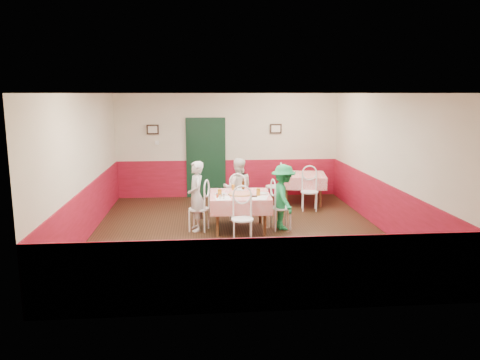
{
  "coord_description": "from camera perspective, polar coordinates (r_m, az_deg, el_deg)",
  "views": [
    {
      "loc": [
        -0.78,
        -9.12,
        2.8
      ],
      "look_at": [
        0.04,
        0.24,
        1.05
      ],
      "focal_mm": 35.0,
      "sensor_mm": 36.0,
      "label": 1
    }
  ],
  "objects": [
    {
      "name": "main_table",
      "position": [
        9.71,
        0.0,
        -3.92
      ],
      "size": [
        1.26,
        1.26,
        0.77
      ],
      "primitive_type": "cube",
      "rotation": [
        0.0,
        0.0,
        -0.03
      ],
      "color": "red",
      "rests_on": "ground"
    },
    {
      "name": "chair_left",
      "position": [
        9.68,
        -5.04,
        -3.54
      ],
      "size": [
        0.52,
        0.52,
        0.9
      ],
      "primitive_type": null,
      "rotation": [
        0.0,
        0.0,
        -1.85
      ],
      "color": "white",
      "rests_on": "ground"
    },
    {
      "name": "chair_second_a",
      "position": [
        11.99,
        4.16,
        -0.79
      ],
      "size": [
        0.48,
        0.48,
        0.9
      ],
      "primitive_type": null,
      "rotation": [
        0.0,
        0.0,
        -1.73
      ],
      "color": "white",
      "rests_on": "ground"
    },
    {
      "name": "wainscot_back",
      "position": [
        12.84,
        -1.46,
        0.22
      ],
      "size": [
        6.0,
        0.03,
        1.0
      ],
      "primitive_type": "cube",
      "color": "maroon",
      "rests_on": "ground"
    },
    {
      "name": "second_table",
      "position": [
        12.14,
        7.65,
        -1.07
      ],
      "size": [
        1.29,
        1.29,
        0.77
      ],
      "primitive_type": "cube",
      "rotation": [
        0.0,
        0.0,
        -0.16
      ],
      "color": "red",
      "rests_on": "ground"
    },
    {
      "name": "wallet",
      "position": [
        9.34,
        1.76,
        -2.01
      ],
      "size": [
        0.11,
        0.09,
        0.02
      ],
      "primitive_type": "cube",
      "rotation": [
        0.0,
        0.0,
        -0.03
      ],
      "color": "black",
      "rests_on": "main_table"
    },
    {
      "name": "chair_far",
      "position": [
        10.52,
        -0.25,
        -2.37
      ],
      "size": [
        0.47,
        0.47,
        0.9
      ],
      "primitive_type": null,
      "rotation": [
        0.0,
        0.0,
        3.0
      ],
      "color": "white",
      "rests_on": "ground"
    },
    {
      "name": "wainscot_front",
      "position": [
        6.14,
        2.68,
        -11.47
      ],
      "size": [
        6.0,
        0.03,
        1.0
      ],
      "primitive_type": "cube",
      "color": "maroon",
      "rests_on": "ground"
    },
    {
      "name": "shaker_b",
      "position": [
        9.15,
        -1.99,
        -2.06
      ],
      "size": [
        0.04,
        0.04,
        0.09
      ],
      "primitive_type": "cylinder",
      "rotation": [
        0.0,
        0.0,
        -0.03
      ],
      "color": "silver",
      "rests_on": "main_table"
    },
    {
      "name": "plate_far",
      "position": [
        10.01,
        -0.11,
        -1.17
      ],
      "size": [
        0.26,
        0.26,
        0.01
      ],
      "primitive_type": "cylinder",
      "rotation": [
        0.0,
        0.0,
        -0.03
      ],
      "color": "white",
      "rests_on": "main_table"
    },
    {
      "name": "front_wall",
      "position": [
        5.85,
        2.77,
        -3.32
      ],
      "size": [
        6.0,
        0.1,
        2.8
      ],
      "primitive_type": "cube",
      "color": "beige",
      "rests_on": "ground"
    },
    {
      "name": "plate_right",
      "position": [
        9.64,
        2.64,
        -1.63
      ],
      "size": [
        0.26,
        0.26,
        0.01
      ],
      "primitive_type": "cylinder",
      "rotation": [
        0.0,
        0.0,
        -0.03
      ],
      "color": "white",
      "rests_on": "main_table"
    },
    {
      "name": "door",
      "position": [
        12.7,
        -4.17,
        2.6
      ],
      "size": [
        0.96,
        0.06,
        2.1
      ],
      "primitive_type": "cube",
      "color": "black",
      "rests_on": "ground"
    },
    {
      "name": "picture_left",
      "position": [
        12.67,
        -10.6,
        6.07
      ],
      "size": [
        0.32,
        0.03,
        0.26
      ],
      "primitive_type": "cube",
      "color": "black",
      "rests_on": "back_wall"
    },
    {
      "name": "glass_a",
      "position": [
        9.36,
        -2.49,
        -1.58
      ],
      "size": [
        0.08,
        0.08,
        0.15
      ],
      "primitive_type": "cylinder",
      "rotation": [
        0.0,
        0.0,
        -0.03
      ],
      "color": "#BF7219",
      "rests_on": "main_table"
    },
    {
      "name": "right_wall",
      "position": [
        9.97,
        17.31,
        2.0
      ],
      "size": [
        0.1,
        7.0,
        2.8
      ],
      "primitive_type": "cube",
      "color": "beige",
      "rests_on": "ground"
    },
    {
      "name": "ceiling",
      "position": [
        9.16,
        -0.15,
        10.55
      ],
      "size": [
        7.0,
        7.0,
        0.0
      ],
      "primitive_type": "plane",
      "color": "white",
      "rests_on": "back_wall"
    },
    {
      "name": "menu_left",
      "position": [
        9.23,
        -2.12,
        -2.22
      ],
      "size": [
        0.34,
        0.43,
        0.0
      ],
      "primitive_type": "cube",
      "rotation": [
        0.0,
        0.0,
        0.11
      ],
      "color": "white",
      "rests_on": "main_table"
    },
    {
      "name": "pizza",
      "position": [
        9.55,
        0.04,
        -1.7
      ],
      "size": [
        0.5,
        0.5,
        0.03
      ],
      "primitive_type": "cylinder",
      "rotation": [
        0.0,
        0.0,
        -0.03
      ],
      "color": "#B74723",
      "rests_on": "main_table"
    },
    {
      "name": "diner_far",
      "position": [
        10.51,
        -0.26,
        -1.05
      ],
      "size": [
        0.71,
        0.57,
        1.37
      ],
      "primitive_type": "imported",
      "rotation": [
        0.0,
        0.0,
        3.07
      ],
      "color": "gray",
      "rests_on": "ground"
    },
    {
      "name": "shaker_c",
      "position": [
        9.25,
        -2.81,
        -1.92
      ],
      "size": [
        0.04,
        0.04,
        0.09
      ],
      "primitive_type": "cylinder",
      "rotation": [
        0.0,
        0.0,
        -0.03
      ],
      "color": "#B23319",
      "rests_on": "main_table"
    },
    {
      "name": "thermostat",
      "position": [
        12.69,
        -10.09,
        4.5
      ],
      "size": [
        0.1,
        0.03,
        0.1
      ],
      "primitive_type": "cube",
      "color": "white",
      "rests_on": "back_wall"
    },
    {
      "name": "chair_second_b",
      "position": [
        11.41,
        8.47,
        -1.45
      ],
      "size": [
        0.48,
        0.48,
        0.9
      ],
      "primitive_type": null,
      "rotation": [
        0.0,
        0.0,
        -0.16
      ],
      "color": "white",
      "rests_on": "ground"
    },
    {
      "name": "plate_left",
      "position": [
        9.58,
        -2.37,
        -1.72
      ],
      "size": [
        0.26,
        0.26,
        0.01
      ],
      "primitive_type": "cylinder",
      "rotation": [
        0.0,
        0.0,
        -0.03
      ],
      "color": "white",
      "rests_on": "main_table"
    },
    {
      "name": "wainscot_right",
      "position": [
        10.13,
        16.95,
        -3.04
      ],
      "size": [
        0.03,
        7.0,
        1.0
      ],
      "primitive_type": "cube",
      "color": "maroon",
      "rests_on": "ground"
    },
    {
      "name": "wainscot_left",
      "position": [
        9.67,
        -18.1,
        -3.75
      ],
      "size": [
        0.03,
        7.0,
        1.0
      ],
      "primitive_type": "cube",
      "color": "maroon",
      "rests_on": "ground"
    },
    {
      "name": "picture_right",
      "position": [
        12.78,
        4.38,
        6.25
      ],
      "size": [
        0.32,
        0.03,
        0.26
      ],
      "primitive_type": "cube",
      "color": "black",
      "rests_on": "back_wall"
    },
    {
      "name": "chair_right",
      "position": [
        9.77,
        4.99,
        -3.41
      ],
      "size": [
        0.47,
        0.47,
        0.9
      ],
      "primitive_type": null,
      "rotation": [
        0.0,
        0.0,
        1.69
      ],
      "color": "white",
      "rests_on": "ground"
    },
    {
      "name": "left_wall",
      "position": [
        9.5,
        -18.5,
        1.52
      ],
      "size": [
        0.1,
        7.0,
        2.8
      ],
      "primitive_type": "cube",
      "color": "beige",
      "rests_on": "ground"
    },
    {
      "name": "glass_b",
      "position": [
        9.44,
        2.25,
        -1.48
      ],
      "size": [
        0.08,
        0.08,
        0.15
      ],
      "primitive_type": "cylinder",
      "rotation": [
        0.0,
        0.0,
        -0.03
      ],
      "color": "#BF7219",
      "rests_on": "main_table"
    },
    {
      "name": "shaker_a",
      "position": [
        9.19,
        -2.48,
        -2.01
      ],
      "size": [
        0.04,
        0.04,
        0.09
      ],
      "primitive_type": "cylinder",
      "rotation": [
        0.0,
        0.0,
        -0.03
      ],
      "color": "silver",
      "rests_on": "main_table"
    },
    {
      "name": "menu_right",
      "position": [
        9.28,
        2.43,
        -2.15
      ],
      "size": [
        0.39,
        0.46,
        0.0
      ],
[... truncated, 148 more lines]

